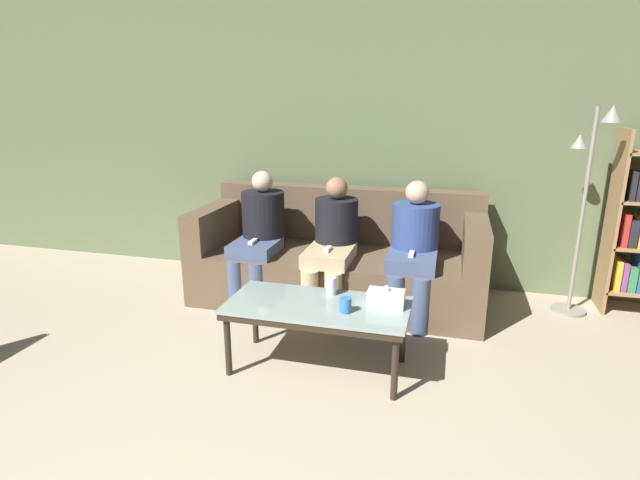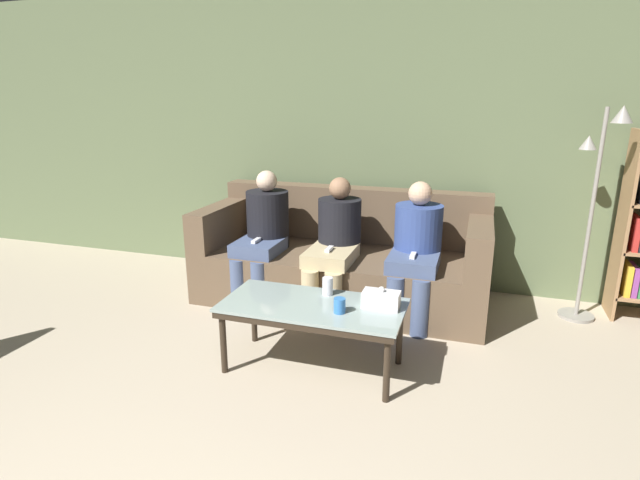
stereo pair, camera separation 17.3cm
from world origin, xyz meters
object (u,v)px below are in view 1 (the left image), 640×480
standing_lamp (588,191)px  cup_near_right (331,286)px  seated_person_mid_right (413,245)px  tissue_box (386,298)px  seated_person_mid_left (333,240)px  seated_person_left_end (260,232)px  coffee_table (318,310)px  couch (339,261)px  cup_near_left (346,305)px

standing_lamp → cup_near_right: bearing=-144.7°
standing_lamp → seated_person_mid_right: bearing=-162.6°
cup_near_right → tissue_box: size_ratio=0.52×
seated_person_mid_right → seated_person_mid_left: bearing=-178.0°
cup_near_right → seated_person_left_end: 1.14m
tissue_box → seated_person_mid_left: 1.03m
coffee_table → seated_person_mid_right: seated_person_mid_right is taller
cup_near_right → standing_lamp: size_ratio=0.07×
couch → seated_person_mid_left: 0.34m
couch → seated_person_left_end: (-0.62, -0.21, 0.26)m
seated_person_left_end → seated_person_mid_left: (0.62, -0.03, -0.02)m
tissue_box → seated_person_mid_left: (-0.54, 0.87, 0.08)m
couch → cup_near_left: bearing=-75.5°
couch → seated_person_mid_right: (0.62, -0.21, 0.25)m
standing_lamp → seated_person_mid_right: size_ratio=1.53×
seated_person_mid_left → seated_person_mid_right: 0.62m
cup_near_left → seated_person_mid_left: seated_person_mid_left is taller
tissue_box → seated_person_mid_left: size_ratio=0.21×
seated_person_mid_left → cup_near_left: bearing=-72.4°
couch → seated_person_mid_right: seated_person_mid_right is taller
cup_near_left → seated_person_mid_left: (-0.32, 1.02, 0.08)m
couch → cup_near_left: (0.32, -1.26, 0.16)m
coffee_table → standing_lamp: 2.27m
couch → seated_person_mid_right: size_ratio=2.23×
seated_person_mid_right → cup_near_left: bearing=-106.0°
cup_near_left → seated_person_mid_right: size_ratio=0.09×
cup_near_right → seated_person_mid_right: size_ratio=0.11×
couch → seated_person_mid_left: size_ratio=2.23×
cup_near_left → seated_person_mid_right: bearing=74.0°
coffee_table → cup_near_right: size_ratio=9.69×
cup_near_right → seated_person_left_end: seated_person_left_end is taller
couch → standing_lamp: bearing=5.3°
cup_near_left → standing_lamp: (1.53, 1.43, 0.50)m
couch → standing_lamp: 1.98m
couch → cup_near_left: couch is taller
cup_near_left → standing_lamp: bearing=43.0°
couch → tissue_box: couch is taller
coffee_table → tissue_box: 0.42m
couch → cup_near_right: size_ratio=20.33×
cup_near_left → seated_person_mid_right: seated_person_mid_right is taller
coffee_table → standing_lamp: size_ratio=0.70×
couch → cup_near_right: (0.18, -1.02, 0.17)m
coffee_table → cup_near_left: 0.22m
coffee_table → seated_person_left_end: seated_person_left_end is taller
couch → tissue_box: (0.54, -1.11, 0.16)m
seated_person_mid_left → seated_person_mid_right: bearing=2.0°
standing_lamp → seated_person_left_end: size_ratio=1.49×
cup_near_right → couch: bearing=99.9°
cup_near_left → tissue_box: size_ratio=0.41×
seated_person_mid_left → cup_near_right: bearing=-77.2°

